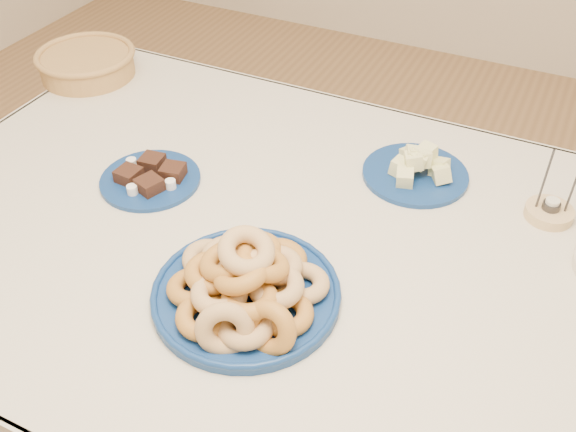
# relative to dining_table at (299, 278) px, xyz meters

# --- Properties ---
(dining_table) EXTENTS (1.71, 1.11, 0.75)m
(dining_table) POSITION_rel_dining_table_xyz_m (0.00, 0.00, 0.00)
(dining_table) COLOR brown
(dining_table) RESTS_ON ground
(donut_platter) EXTENTS (0.43, 0.43, 0.15)m
(donut_platter) POSITION_rel_dining_table_xyz_m (-0.02, -0.18, 0.15)
(donut_platter) COLOR navy
(donut_platter) RESTS_ON dining_table
(melon_plate) EXTENTS (0.27, 0.27, 0.08)m
(melon_plate) POSITION_rel_dining_table_xyz_m (0.14, 0.30, 0.13)
(melon_plate) COLOR navy
(melon_plate) RESTS_ON dining_table
(brownie_plate) EXTENTS (0.22, 0.22, 0.04)m
(brownie_plate) POSITION_rel_dining_table_xyz_m (-0.37, 0.03, 0.12)
(brownie_plate) COLOR navy
(brownie_plate) RESTS_ON dining_table
(wicker_basket) EXTENTS (0.28, 0.28, 0.07)m
(wicker_basket) POSITION_rel_dining_table_xyz_m (-0.81, 0.36, 0.14)
(wicker_basket) COLOR olive
(wicker_basket) RESTS_ON dining_table
(candle_holder) EXTENTS (0.11, 0.11, 0.16)m
(candle_holder) POSITION_rel_dining_table_xyz_m (0.42, 0.28, 0.12)
(candle_holder) COLOR tan
(candle_holder) RESTS_ON dining_table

